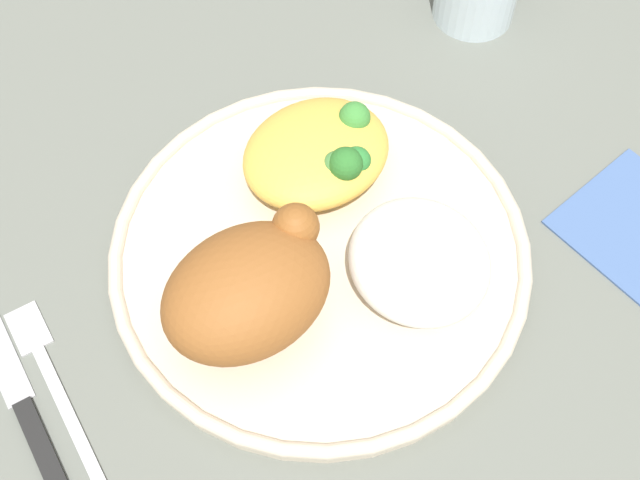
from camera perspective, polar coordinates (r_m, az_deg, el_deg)
name	(u,v)px	position (r m, az deg, el deg)	size (l,w,h in m)	color
ground_plane	(320,262)	(0.60, 0.00, -1.41)	(2.00, 2.00, 0.00)	slate
plate	(320,254)	(0.59, 0.00, -0.94)	(0.29, 0.29, 0.02)	beige
roasted_chicken	(249,289)	(0.54, -4.66, -3.22)	(0.12, 0.09, 0.06)	#965727
rice_pile	(419,261)	(0.56, 6.48, -1.38)	(0.09, 0.09, 0.05)	white
mac_cheese_with_broccoli	(320,153)	(0.61, 0.00, 5.71)	(0.11, 0.09, 0.04)	#EAB247
fork	(53,383)	(0.59, -16.97, -8.87)	(0.03, 0.14, 0.01)	silver
knife	(22,403)	(0.59, -18.84, -10.02)	(0.03, 0.19, 0.01)	black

